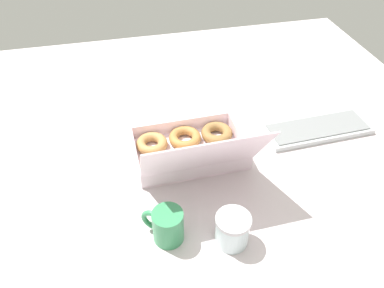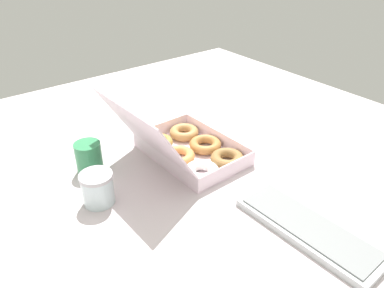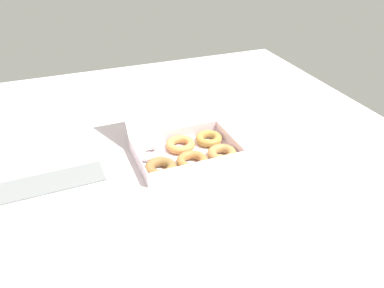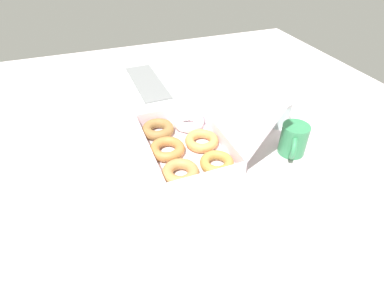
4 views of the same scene
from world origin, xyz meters
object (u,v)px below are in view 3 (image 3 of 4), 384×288
keyboard (48,185)px  coffee_mug (189,104)px  donut_box (183,147)px  glass_jar (149,105)px

keyboard → coffee_mug: coffee_mug is taller
coffee_mug → keyboard: bearing=-152.1°
donut_box → coffee_mug: (12.85, 27.56, 1.62)cm
donut_box → keyboard: donut_box is taller
keyboard → glass_jar: size_ratio=4.09×
coffee_mug → glass_jar: coffee_mug is taller
donut_box → glass_jar: 32.44cm
coffee_mug → glass_jar: (-15.58, 4.74, -0.31)cm
donut_box → coffee_mug: size_ratio=3.56×
donut_box → coffee_mug: bearing=65.0°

